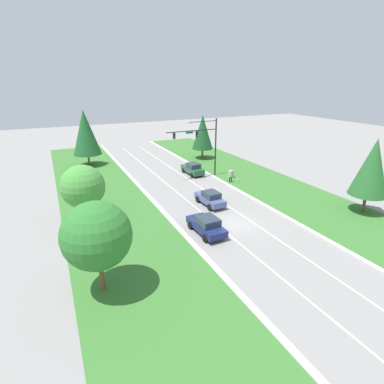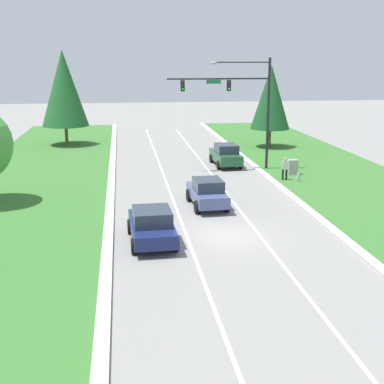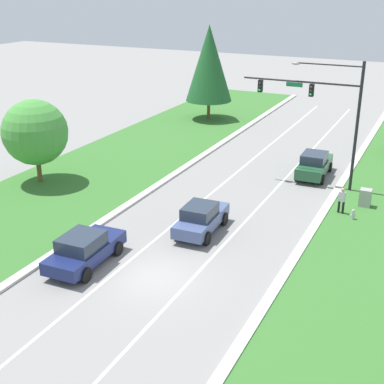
{
  "view_description": "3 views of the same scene",
  "coord_description": "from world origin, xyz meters",
  "px_view_note": "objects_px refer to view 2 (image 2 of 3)",
  "views": [
    {
      "loc": [
        -15.7,
        -22.63,
        13.71
      ],
      "look_at": [
        -1.32,
        7.54,
        1.16
      ],
      "focal_mm": 28.0,
      "sensor_mm": 36.0,
      "label": 1
    },
    {
      "loc": [
        -4.84,
        -24.51,
        8.61
      ],
      "look_at": [
        -1.16,
        3.21,
        1.51
      ],
      "focal_mm": 50.0,
      "sensor_mm": 36.0,
      "label": 2
    },
    {
      "loc": [
        11.36,
        -19.06,
        13.15
      ],
      "look_at": [
        -1.16,
        6.86,
        1.73
      ],
      "focal_mm": 50.0,
      "sensor_mm": 36.0,
      "label": 3
    }
  ],
  "objects_px": {
    "traffic_signal_mast": "(241,97)",
    "conifer_mid_left_tree": "(64,88)",
    "conifer_near_right_tree": "(271,97)",
    "fire_hydrant": "(298,178)",
    "forest_sedan": "(226,155)",
    "pedestrian": "(285,168)",
    "navy_sedan": "(152,225)",
    "slate_blue_sedan": "(207,192)",
    "utility_cabinet": "(292,168)"
  },
  "relations": [
    {
      "from": "traffic_signal_mast",
      "to": "conifer_mid_left_tree",
      "type": "distance_m",
      "value": 20.14
    },
    {
      "from": "traffic_signal_mast",
      "to": "conifer_near_right_tree",
      "type": "distance_m",
      "value": 11.27
    },
    {
      "from": "traffic_signal_mast",
      "to": "fire_hydrant",
      "type": "distance_m",
      "value": 7.78
    },
    {
      "from": "forest_sedan",
      "to": "fire_hydrant",
      "type": "bearing_deg",
      "value": -60.77
    },
    {
      "from": "pedestrian",
      "to": "conifer_near_right_tree",
      "type": "bearing_deg",
      "value": -93.49
    },
    {
      "from": "pedestrian",
      "to": "navy_sedan",
      "type": "bearing_deg",
      "value": 56.96
    },
    {
      "from": "navy_sedan",
      "to": "slate_blue_sedan",
      "type": "bearing_deg",
      "value": 56.04
    },
    {
      "from": "fire_hydrant",
      "to": "conifer_mid_left_tree",
      "type": "xyz_separation_m",
      "value": [
        -17.67,
        18.69,
        5.27
      ]
    },
    {
      "from": "slate_blue_sedan",
      "to": "fire_hydrant",
      "type": "height_order",
      "value": "slate_blue_sedan"
    },
    {
      "from": "traffic_signal_mast",
      "to": "forest_sedan",
      "type": "bearing_deg",
      "value": 112.13
    },
    {
      "from": "fire_hydrant",
      "to": "conifer_mid_left_tree",
      "type": "distance_m",
      "value": 26.26
    },
    {
      "from": "pedestrian",
      "to": "conifer_mid_left_tree",
      "type": "height_order",
      "value": "conifer_mid_left_tree"
    },
    {
      "from": "pedestrian",
      "to": "utility_cabinet",
      "type": "bearing_deg",
      "value": -115.52
    },
    {
      "from": "navy_sedan",
      "to": "pedestrian",
      "type": "xyz_separation_m",
      "value": [
        10.14,
        11.78,
        0.08
      ]
    },
    {
      "from": "traffic_signal_mast",
      "to": "navy_sedan",
      "type": "bearing_deg",
      "value": -116.08
    },
    {
      "from": "traffic_signal_mast",
      "to": "pedestrian",
      "type": "xyz_separation_m",
      "value": [
        2.37,
        -4.11,
        -4.72
      ]
    },
    {
      "from": "slate_blue_sedan",
      "to": "pedestrian",
      "type": "relative_size",
      "value": 2.66
    },
    {
      "from": "navy_sedan",
      "to": "fire_hydrant",
      "type": "bearing_deg",
      "value": 43.34
    },
    {
      "from": "navy_sedan",
      "to": "fire_hydrant",
      "type": "relative_size",
      "value": 6.77
    },
    {
      "from": "traffic_signal_mast",
      "to": "utility_cabinet",
      "type": "distance_m",
      "value": 6.6
    },
    {
      "from": "traffic_signal_mast",
      "to": "conifer_near_right_tree",
      "type": "relative_size",
      "value": 1.08
    },
    {
      "from": "forest_sedan",
      "to": "conifer_near_right_tree",
      "type": "xyz_separation_m",
      "value": [
        5.89,
        8.18,
        3.96
      ]
    },
    {
      "from": "utility_cabinet",
      "to": "pedestrian",
      "type": "distance_m",
      "value": 2.09
    },
    {
      "from": "utility_cabinet",
      "to": "pedestrian",
      "type": "height_order",
      "value": "pedestrian"
    },
    {
      "from": "navy_sedan",
      "to": "utility_cabinet",
      "type": "xyz_separation_m",
      "value": [
        11.28,
        13.51,
        -0.27
      ]
    },
    {
      "from": "slate_blue_sedan",
      "to": "conifer_mid_left_tree",
      "type": "relative_size",
      "value": 0.48
    },
    {
      "from": "traffic_signal_mast",
      "to": "conifer_mid_left_tree",
      "type": "relative_size",
      "value": 0.92
    },
    {
      "from": "fire_hydrant",
      "to": "conifer_mid_left_tree",
      "type": "bearing_deg",
      "value": 133.39
    },
    {
      "from": "traffic_signal_mast",
      "to": "fire_hydrant",
      "type": "relative_size",
      "value": 12.21
    },
    {
      "from": "forest_sedan",
      "to": "pedestrian",
      "type": "relative_size",
      "value": 2.78
    },
    {
      "from": "slate_blue_sedan",
      "to": "utility_cabinet",
      "type": "height_order",
      "value": "slate_blue_sedan"
    },
    {
      "from": "forest_sedan",
      "to": "pedestrian",
      "type": "distance_m",
      "value": 6.69
    },
    {
      "from": "traffic_signal_mast",
      "to": "conifer_mid_left_tree",
      "type": "height_order",
      "value": "conifer_mid_left_tree"
    },
    {
      "from": "conifer_near_right_tree",
      "to": "conifer_mid_left_tree",
      "type": "relative_size",
      "value": 0.85
    },
    {
      "from": "forest_sedan",
      "to": "fire_hydrant",
      "type": "distance_m",
      "value": 7.63
    },
    {
      "from": "utility_cabinet",
      "to": "conifer_mid_left_tree",
      "type": "relative_size",
      "value": 0.13
    },
    {
      "from": "navy_sedan",
      "to": "pedestrian",
      "type": "height_order",
      "value": "navy_sedan"
    },
    {
      "from": "forest_sedan",
      "to": "fire_hydrant",
      "type": "xyz_separation_m",
      "value": [
        3.93,
        -6.52,
        -0.55
      ]
    },
    {
      "from": "conifer_near_right_tree",
      "to": "fire_hydrant",
      "type": "bearing_deg",
      "value": -97.61
    },
    {
      "from": "navy_sedan",
      "to": "conifer_near_right_tree",
      "type": "bearing_deg",
      "value": 61.22
    },
    {
      "from": "traffic_signal_mast",
      "to": "forest_sedan",
      "type": "height_order",
      "value": "traffic_signal_mast"
    },
    {
      "from": "forest_sedan",
      "to": "pedestrian",
      "type": "height_order",
      "value": "forest_sedan"
    },
    {
      "from": "slate_blue_sedan",
      "to": "pedestrian",
      "type": "xyz_separation_m",
      "value": [
        6.54,
        5.95,
        0.07
      ]
    },
    {
      "from": "slate_blue_sedan",
      "to": "conifer_near_right_tree",
      "type": "xyz_separation_m",
      "value": [
        9.32,
        20.05,
        3.99
      ]
    },
    {
      "from": "slate_blue_sedan",
      "to": "navy_sedan",
      "type": "bearing_deg",
      "value": -124.31
    },
    {
      "from": "forest_sedan",
      "to": "utility_cabinet",
      "type": "relative_size",
      "value": 3.97
    },
    {
      "from": "traffic_signal_mast",
      "to": "conifer_near_right_tree",
      "type": "height_order",
      "value": "traffic_signal_mast"
    },
    {
      "from": "slate_blue_sedan",
      "to": "pedestrian",
      "type": "bearing_deg",
      "value": 39.7
    },
    {
      "from": "utility_cabinet",
      "to": "conifer_near_right_tree",
      "type": "relative_size",
      "value": 0.15
    },
    {
      "from": "traffic_signal_mast",
      "to": "navy_sedan",
      "type": "relative_size",
      "value": 1.8
    }
  ]
}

